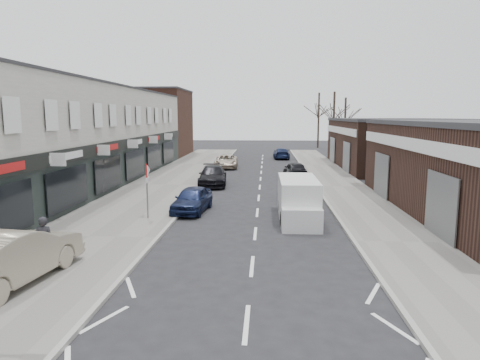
% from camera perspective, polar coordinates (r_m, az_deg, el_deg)
% --- Properties ---
extents(pavement_left, '(5.50, 64.00, 0.12)m').
position_cam_1_polar(pavement_left, '(30.93, -9.96, -0.70)').
color(pavement_left, slate).
rests_on(pavement_left, ground).
extents(pavement_right, '(3.50, 64.00, 0.12)m').
position_cam_1_polar(pavement_right, '(30.54, 13.50, -0.93)').
color(pavement_right, slate).
rests_on(pavement_right, ground).
extents(shop_terrace_left, '(8.00, 41.00, 7.10)m').
position_cam_1_polar(shop_terrace_left, '(30.58, -23.70, 5.18)').
color(shop_terrace_left, beige).
rests_on(shop_terrace_left, ground).
extents(brick_block_far, '(8.00, 10.00, 8.00)m').
position_cam_1_polar(brick_block_far, '(54.50, -11.38, 7.37)').
color(brick_block_far, '#48281F').
rests_on(brick_block_far, ground).
extents(right_unit_far, '(10.00, 16.00, 4.50)m').
position_cam_1_polar(right_unit_far, '(43.47, 19.70, 4.48)').
color(right_unit_far, '#351F18').
rests_on(right_unit_far, ground).
extents(tree_far_a, '(3.60, 3.60, 8.00)m').
position_cam_1_polar(tree_far_a, '(56.55, 12.25, 3.32)').
color(tree_far_a, '#382D26').
rests_on(tree_far_a, ground).
extents(tree_far_b, '(3.60, 3.60, 7.50)m').
position_cam_1_polar(tree_far_b, '(62.86, 13.69, 3.78)').
color(tree_far_b, '#382D26').
rests_on(tree_far_b, ground).
extents(tree_far_c, '(3.60, 3.60, 8.50)m').
position_cam_1_polar(tree_far_c, '(68.34, 10.33, 4.25)').
color(tree_far_c, '#382D26').
rests_on(tree_far_c, ground).
extents(warning_sign, '(0.12, 0.80, 2.70)m').
position_cam_1_polar(warning_sign, '(20.64, -12.24, 0.66)').
color(warning_sign, slate).
rests_on(warning_sign, pavement_left).
extents(white_van, '(1.82, 5.09, 1.98)m').
position_cam_1_polar(white_van, '(20.85, 7.77, -2.68)').
color(white_van, silver).
rests_on(white_van, ground).
extents(sedan_on_pavement, '(2.37, 5.10, 1.62)m').
position_cam_1_polar(sedan_on_pavement, '(14.27, -28.17, -8.93)').
color(sedan_on_pavement, '#A09580').
rests_on(sedan_on_pavement, pavement_left).
extents(pedestrian, '(0.66, 0.51, 1.62)m').
position_cam_1_polar(pedestrian, '(15.48, -24.67, -7.37)').
color(pedestrian, black).
rests_on(pedestrian, pavement_left).
extents(parked_car_left_a, '(1.93, 3.99, 1.31)m').
position_cam_1_polar(parked_car_left_a, '(22.43, -6.40, -2.58)').
color(parked_car_left_a, '#131C3E').
rests_on(parked_car_left_a, ground).
extents(parked_car_left_b, '(2.31, 4.91, 1.38)m').
position_cam_1_polar(parked_car_left_b, '(30.81, -3.66, 0.56)').
color(parked_car_left_b, black).
rests_on(parked_car_left_b, ground).
extents(parked_car_left_c, '(2.34, 4.70, 1.28)m').
position_cam_1_polar(parked_car_left_c, '(41.14, -1.84, 2.51)').
color(parked_car_left_c, '#BDAC97').
rests_on(parked_car_left_c, ground).
extents(parked_car_right_a, '(1.83, 4.43, 1.42)m').
position_cam_1_polar(parked_car_right_a, '(25.71, 7.41, -1.04)').
color(parked_car_right_a, white).
rests_on(parked_car_right_a, ground).
extents(parked_car_right_b, '(1.92, 4.05, 1.34)m').
position_cam_1_polar(parked_car_right_b, '(34.61, 7.37, 1.35)').
color(parked_car_right_b, black).
rests_on(parked_car_right_b, ground).
extents(parked_car_right_c, '(1.93, 4.44, 1.27)m').
position_cam_1_polar(parked_car_right_c, '(50.19, 5.54, 3.57)').
color(parked_car_right_c, '#141D3E').
rests_on(parked_car_right_c, ground).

